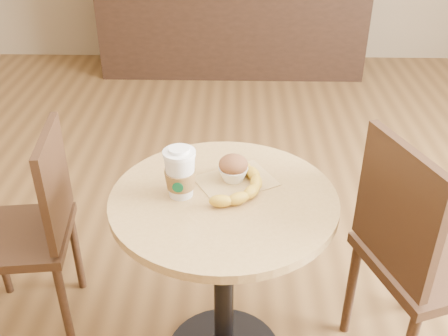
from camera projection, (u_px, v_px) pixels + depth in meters
name	position (u px, v px, depth m)	size (l,w,h in m)	color
cafe_table	(224.00, 248.00, 1.75)	(0.72, 0.72, 0.75)	black
chair_left	(33.00, 226.00, 1.97)	(0.42, 0.42, 0.85)	#362113
chair_right	(418.00, 253.00, 1.76)	(0.53, 0.53, 0.94)	#362113
service_counter	(233.00, 9.00, 4.43)	(2.30, 0.65, 1.04)	black
kraft_bag	(236.00, 181.00, 1.72)	(0.24, 0.18, 0.00)	tan
coffee_cup	(180.00, 174.00, 1.61)	(0.10, 0.10, 0.17)	silver
muffin	(233.00, 168.00, 1.70)	(0.10, 0.10, 0.09)	white
banana	(239.00, 183.00, 1.67)	(0.18, 0.28, 0.04)	gold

